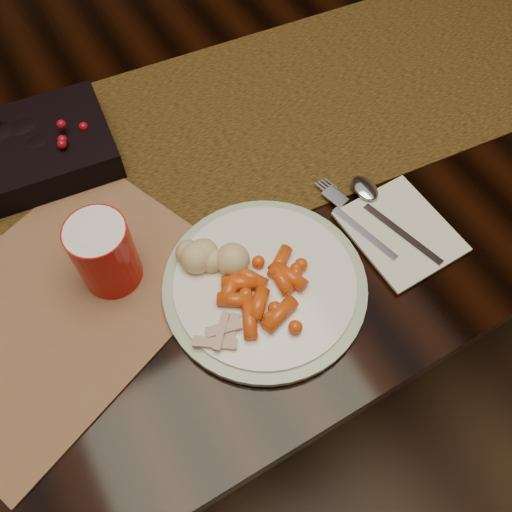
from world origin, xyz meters
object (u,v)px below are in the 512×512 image
dining_table (196,256)px  baby_carrots (270,294)px  mashed_potatoes (211,253)px  turkey_shreds (225,332)px  napkin (400,231)px  placemat_main (61,304)px  red_cup (105,254)px  dinner_plate (265,285)px

dining_table → baby_carrots: baby_carrots is taller
dining_table → mashed_potatoes: (-0.06, -0.24, 0.42)m
dining_table → turkey_shreds: bearing=-105.0°
napkin → turkey_shreds: bearing=-177.7°
placemat_main → turkey_shreds: (0.16, -0.15, 0.03)m
red_cup → dining_table: bearing=46.2°
dinner_plate → mashed_potatoes: bearing=125.7°
red_cup → napkin: bearing=-20.5°
baby_carrots → mashed_potatoes: (-0.04, 0.09, 0.01)m
dining_table → baby_carrots: (-0.02, -0.33, 0.40)m
dinner_plate → mashed_potatoes: 0.08m
turkey_shreds → red_cup: red_cup is taller
baby_carrots → napkin: 0.22m
dining_table → baby_carrots: bearing=-93.1°
napkin → red_cup: bearing=158.1°
mashed_potatoes → turkey_shreds: bearing=-108.7°
baby_carrots → red_cup: 0.22m
mashed_potatoes → dining_table: bearing=76.7°
baby_carrots → mashed_potatoes: 0.10m
dinner_plate → red_cup: size_ratio=2.52×
baby_carrots → napkin: size_ratio=0.72×
placemat_main → dinner_plate: 0.27m
dining_table → mashed_potatoes: size_ratio=22.55×
mashed_potatoes → red_cup: bearing=155.0°
dining_table → turkey_shreds: (-0.09, -0.34, 0.40)m
dining_table → baby_carrots: 0.52m
placemat_main → mashed_potatoes: 0.21m
dining_table → napkin: 0.54m
placemat_main → mashed_potatoes: (0.20, -0.05, 0.04)m
baby_carrots → mashed_potatoes: size_ratio=1.36×
turkey_shreds → napkin: bearing=3.6°
baby_carrots → red_cup: size_ratio=1.01×
mashed_potatoes → napkin: 0.27m
mashed_potatoes → dinner_plate: bearing=-54.3°
dinner_plate → mashed_potatoes: size_ratio=3.40×
dinner_plate → dining_table: bearing=87.8°
baby_carrots → mashed_potatoes: mashed_potatoes is taller
dinner_plate → baby_carrots: bearing=-104.3°
placemat_main → red_cup: bearing=-17.8°
napkin → dinner_plate: bearing=172.9°
placemat_main → napkin: size_ratio=2.62×
napkin → red_cup: red_cup is taller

